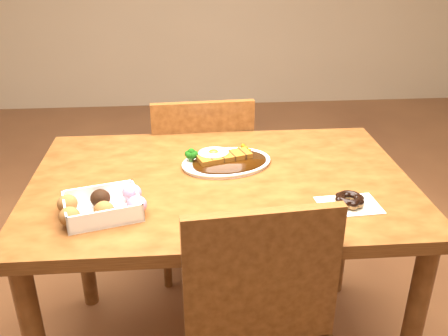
{
  "coord_description": "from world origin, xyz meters",
  "views": [
    {
      "loc": [
        -0.1,
        -1.41,
        1.47
      ],
      "look_at": [
        0.01,
        -0.05,
        0.81
      ],
      "focal_mm": 40.0,
      "sensor_mm": 36.0,
      "label": 1
    }
  ],
  "objects": [
    {
      "name": "donut_box",
      "position": [
        -0.34,
        -0.19,
        0.78
      ],
      "size": [
        0.25,
        0.21,
        0.06
      ],
      "rotation": [
        0.0,
        0.0,
        0.27
      ],
      "color": "white",
      "rests_on": "table"
    },
    {
      "name": "table",
      "position": [
        0.0,
        0.0,
        0.65
      ],
      "size": [
        1.2,
        0.8,
        0.75
      ],
      "color": "#4D270F",
      "rests_on": "ground"
    },
    {
      "name": "pon_de_ring",
      "position": [
        0.35,
        -0.2,
        0.77
      ],
      "size": [
        0.18,
        0.13,
        0.03
      ],
      "rotation": [
        0.0,
        0.0,
        0.07
      ],
      "color": "silver",
      "rests_on": "table"
    },
    {
      "name": "chair_far",
      "position": [
        -0.04,
        0.53,
        0.48
      ],
      "size": [
        0.44,
        0.44,
        0.87
      ],
      "rotation": [
        0.0,
        0.0,
        3.2
      ],
      "color": "#4D270F",
      "rests_on": "ground"
    },
    {
      "name": "katsu_curry_plate",
      "position": [
        0.02,
        0.1,
        0.77
      ],
      "size": [
        0.34,
        0.28,
        0.06
      ],
      "rotation": [
        0.0,
        0.0,
        0.25
      ],
      "color": "white",
      "rests_on": "table"
    }
  ]
}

